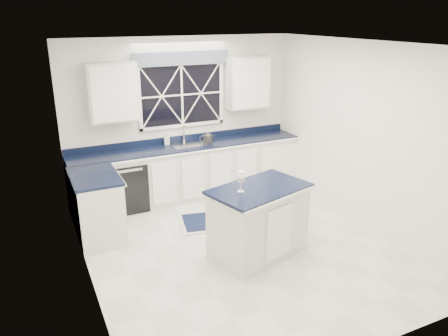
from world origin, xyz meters
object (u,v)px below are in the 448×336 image
island (259,221)px  soap_bottle (167,139)px  dishwasher (126,184)px  wine_glass (241,178)px  kettle (208,138)px  faucet (184,133)px

island → soap_bottle: size_ratio=7.35×
dishwasher → wine_glass: size_ratio=3.08×
kettle → wine_glass: wine_glass is taller
island → wine_glass: 0.71m
island → wine_glass: size_ratio=5.37×
faucet → soap_bottle: bearing=179.1°
dishwasher → faucet: size_ratio=2.72×
dishwasher → faucet: faucet is taller
dishwasher → faucet: 1.31m
island → wine_glass: wine_glass is taller
wine_glass → island: bearing=4.2°
dishwasher → soap_bottle: soap_bottle is taller
kettle → island: bearing=-83.2°
island → kettle: kettle is taller
kettle → soap_bottle: size_ratio=1.45×
faucet → wine_glass: faucet is taller
kettle → soap_bottle: bearing=173.4°
dishwasher → kettle: bearing=-1.1°
dishwasher → wine_glass: (0.95, -2.21, 0.72)m
faucet → kettle: faucet is taller
island → wine_glass: (-0.28, -0.02, 0.65)m
island → wine_glass: bearing=168.6°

